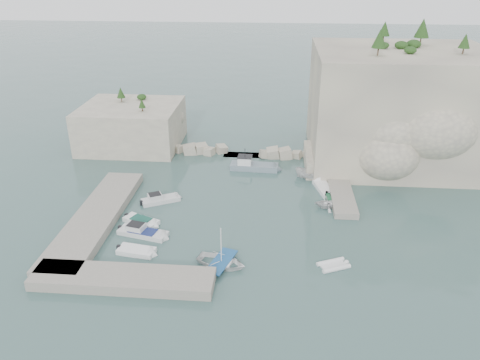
# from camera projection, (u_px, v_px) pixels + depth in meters

# --- Properties ---
(ground) EXTENTS (400.00, 400.00, 0.00)m
(ground) POSITION_uv_depth(u_px,v_px,m) (236.00, 223.00, 56.64)
(ground) COLOR #3F5F5C
(ground) RESTS_ON ground
(cliff_east) EXTENTS (26.00, 22.00, 17.00)m
(cliff_east) POSITION_uv_depth(u_px,v_px,m) (398.00, 106.00, 72.01)
(cliff_east) COLOR beige
(cliff_east) RESTS_ON ground
(cliff_terrace) EXTENTS (8.00, 10.00, 2.50)m
(cliff_terrace) POSITION_uv_depth(u_px,v_px,m) (331.00, 160.00, 71.35)
(cliff_terrace) COLOR beige
(cliff_terrace) RESTS_ON ground
(outcrop_west) EXTENTS (16.00, 14.00, 7.00)m
(outcrop_west) POSITION_uv_depth(u_px,v_px,m) (132.00, 126.00, 79.18)
(outcrop_west) COLOR beige
(outcrop_west) RESTS_ON ground
(quay_west) EXTENTS (5.00, 24.00, 1.10)m
(quay_west) POSITION_uv_depth(u_px,v_px,m) (96.00, 218.00, 56.78)
(quay_west) COLOR #9E9689
(quay_west) RESTS_ON ground
(quay_south) EXTENTS (18.00, 4.00, 1.10)m
(quay_south) POSITION_uv_depth(u_px,v_px,m) (123.00, 279.00, 45.89)
(quay_south) COLOR #9E9689
(quay_south) RESTS_ON ground
(ledge_east) EXTENTS (3.00, 16.00, 0.80)m
(ledge_east) POSITION_uv_depth(u_px,v_px,m) (340.00, 188.00, 64.46)
(ledge_east) COLOR #9E9689
(ledge_east) RESTS_ON ground
(breakwater) EXTENTS (28.00, 3.00, 1.40)m
(breakwater) POSITION_uv_depth(u_px,v_px,m) (242.00, 151.00, 76.24)
(breakwater) COLOR beige
(breakwater) RESTS_ON ground
(motorboat_c) EXTENTS (5.17, 3.61, 0.70)m
(motorboat_c) POSITION_uv_depth(u_px,v_px,m) (141.00, 223.00, 56.76)
(motorboat_c) COLOR white
(motorboat_c) RESTS_ON ground
(motorboat_b) EXTENTS (5.65, 4.08, 1.40)m
(motorboat_b) POSITION_uv_depth(u_px,v_px,m) (161.00, 202.00, 61.71)
(motorboat_b) COLOR silver
(motorboat_b) RESTS_ON ground
(motorboat_e) EXTENTS (4.70, 2.54, 0.70)m
(motorboat_e) POSITION_uv_depth(u_px,v_px,m) (137.00, 253.00, 50.91)
(motorboat_e) COLOR white
(motorboat_e) RESTS_ON ground
(motorboat_d) EXTENTS (6.71, 3.39, 1.40)m
(motorboat_d) POSITION_uv_depth(u_px,v_px,m) (143.00, 235.00, 54.25)
(motorboat_d) COLOR silver
(motorboat_d) RESTS_ON ground
(rowboat) EXTENTS (6.19, 5.21, 1.09)m
(rowboat) POSITION_uv_depth(u_px,v_px,m) (221.00, 265.00, 48.90)
(rowboat) COLOR white
(rowboat) RESTS_ON ground
(inflatable_dinghy) EXTENTS (3.81, 2.92, 0.44)m
(inflatable_dinghy) POSITION_uv_depth(u_px,v_px,m) (333.00, 267.00, 48.66)
(inflatable_dinghy) COLOR white
(inflatable_dinghy) RESTS_ON ground
(tender_east_a) EXTENTS (3.42, 3.00, 1.71)m
(tender_east_a) POSITION_uv_depth(u_px,v_px,m) (327.00, 208.00, 60.21)
(tender_east_a) COLOR silver
(tender_east_a) RESTS_ON ground
(tender_east_b) EXTENTS (2.07, 4.38, 0.70)m
(tender_east_b) POSITION_uv_depth(u_px,v_px,m) (330.00, 201.00, 61.79)
(tender_east_b) COLOR silver
(tender_east_b) RESTS_ON ground
(tender_east_c) EXTENTS (3.20, 5.92, 0.70)m
(tender_east_c) POSITION_uv_depth(u_px,v_px,m) (324.00, 190.00, 64.72)
(tender_east_c) COLOR white
(tender_east_c) RESTS_ON ground
(tender_east_d) EXTENTS (4.87, 3.30, 1.76)m
(tender_east_d) POSITION_uv_depth(u_px,v_px,m) (310.00, 179.00, 68.07)
(tender_east_d) COLOR silver
(tender_east_d) RESTS_ON ground
(work_boat) EXTENTS (8.03, 2.79, 2.20)m
(work_boat) POSITION_uv_depth(u_px,v_px,m) (254.00, 169.00, 71.27)
(work_boat) COLOR slate
(work_boat) RESTS_ON ground
(rowboat_mast) EXTENTS (0.10, 0.10, 4.20)m
(rowboat_mast) POSITION_uv_depth(u_px,v_px,m) (221.00, 244.00, 47.77)
(rowboat_mast) COLOR white
(rowboat_mast) RESTS_ON rowboat
(vegetation) EXTENTS (53.48, 13.88, 13.40)m
(vegetation) POSITION_uv_depth(u_px,v_px,m) (369.00, 41.00, 69.64)
(vegetation) COLOR #1E4219
(vegetation) RESTS_ON ground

